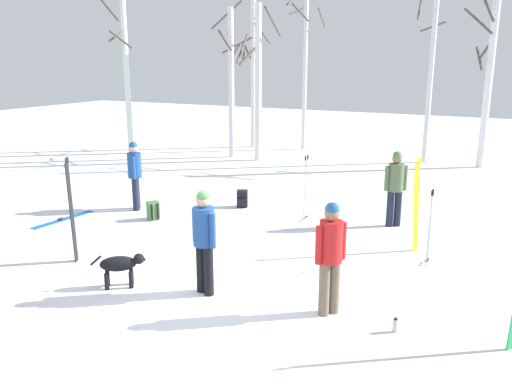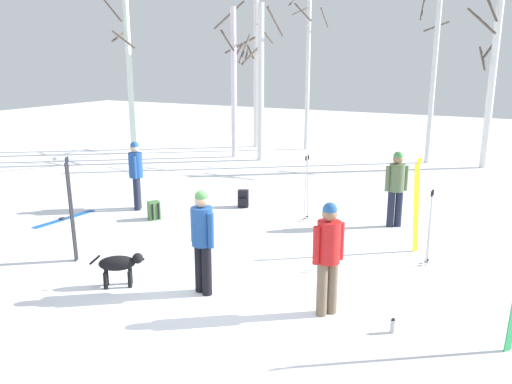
# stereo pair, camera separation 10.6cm
# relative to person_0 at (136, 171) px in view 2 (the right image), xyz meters

# --- Properties ---
(ground_plane) EXTENTS (60.00, 60.00, 0.00)m
(ground_plane) POSITION_rel_person_0_xyz_m (4.17, -3.34, -0.98)
(ground_plane) COLOR white
(person_0) EXTENTS (0.34, 0.45, 1.72)m
(person_0) POSITION_rel_person_0_xyz_m (0.00, 0.00, 0.00)
(person_0) COLOR #1E2338
(person_0) RESTS_ON ground_plane
(person_1) EXTENTS (0.35, 0.44, 1.72)m
(person_1) POSITION_rel_person_0_xyz_m (6.16, -3.10, 0.00)
(person_1) COLOR #72604C
(person_1) RESTS_ON ground_plane
(person_2) EXTENTS (0.45, 0.34, 1.72)m
(person_2) POSITION_rel_person_0_xyz_m (6.06, 1.57, 0.00)
(person_2) COLOR #1E2338
(person_2) RESTS_ON ground_plane
(person_3) EXTENTS (0.50, 0.34, 1.72)m
(person_3) POSITION_rel_person_0_xyz_m (4.15, -3.34, 0.00)
(person_3) COLOR black
(person_3) RESTS_ON ground_plane
(dog) EXTENTS (0.75, 0.57, 0.57)m
(dog) POSITION_rel_person_0_xyz_m (2.78, -3.76, -0.59)
(dog) COLOR black
(dog) RESTS_ON ground_plane
(ski_pair_planted_0) EXTENTS (0.09, 0.19, 1.98)m
(ski_pair_planted_0) POSITION_rel_person_0_xyz_m (1.27, -3.30, 0.01)
(ski_pair_planted_0) COLOR black
(ski_pair_planted_0) RESTS_ON ground_plane
(ski_pair_planted_2) EXTENTS (0.14, 0.23, 1.87)m
(ski_pair_planted_2) POSITION_rel_person_0_xyz_m (6.78, 0.12, -0.05)
(ski_pair_planted_2) COLOR yellow
(ski_pair_planted_2) RESTS_ON ground_plane
(ski_pair_lying_0) EXTENTS (0.31, 1.67, 0.05)m
(ski_pair_lying_0) POSITION_rel_person_0_xyz_m (-0.97, -1.49, -0.97)
(ski_pair_lying_0) COLOR blue
(ski_pair_lying_0) RESTS_ON ground_plane
(ski_poles_0) EXTENTS (0.07, 0.25, 1.54)m
(ski_poles_0) POSITION_rel_person_0_xyz_m (4.13, 1.06, -0.16)
(ski_poles_0) COLOR #B2B2BC
(ski_poles_0) RESTS_ON ground_plane
(ski_poles_1) EXTENTS (0.07, 0.21, 1.41)m
(ski_poles_1) POSITION_rel_person_0_xyz_m (7.13, -0.43, -0.23)
(ski_poles_1) COLOR #B2B2BC
(ski_poles_1) RESTS_ON ground_plane
(backpack_0) EXTENTS (0.31, 0.34, 0.44)m
(backpack_0) POSITION_rel_person_0_xyz_m (2.27, 1.39, -0.77)
(backpack_0) COLOR black
(backpack_0) RESTS_ON ground_plane
(backpack_1) EXTENTS (0.34, 0.33, 0.44)m
(backpack_1) POSITION_rel_person_0_xyz_m (0.91, -0.52, -0.77)
(backpack_1) COLOR #4C7F3F
(backpack_1) RESTS_ON ground_plane
(water_bottle_0) EXTENTS (0.07, 0.07, 0.21)m
(water_bottle_0) POSITION_rel_person_0_xyz_m (7.17, -3.21, -0.88)
(water_bottle_0) COLOR silver
(water_bottle_0) RESTS_ON ground_plane
(birch_tree_0) EXTENTS (1.32, 1.18, 5.96)m
(birch_tree_0) POSITION_rel_person_0_xyz_m (-5.44, 6.25, 2.12)
(birch_tree_0) COLOR silver
(birch_tree_0) RESTS_ON ground_plane
(birch_tree_1) EXTENTS (1.15, 1.00, 6.21)m
(birch_tree_1) POSITION_rel_person_0_xyz_m (-1.80, 9.91, 2.19)
(birch_tree_1) COLOR silver
(birch_tree_1) RESTS_ON ground_plane
(birch_tree_2) EXTENTS (1.43, 1.28, 5.79)m
(birch_tree_2) POSITION_rel_person_0_xyz_m (-1.45, 7.44, 1.94)
(birch_tree_2) COLOR silver
(birch_tree_2) RESTS_ON ground_plane
(birch_tree_3) EXTENTS (1.38, 1.38, 5.58)m
(birch_tree_3) POSITION_rel_person_0_xyz_m (-0.26, 7.29, 1.94)
(birch_tree_3) COLOR silver
(birch_tree_3) RESTS_ON ground_plane
(birch_tree_4) EXTENTS (1.43, 1.28, 7.90)m
(birch_tree_4) POSITION_rel_person_0_xyz_m (0.33, 10.35, 3.13)
(birch_tree_4) COLOR silver
(birch_tree_4) RESTS_ON ground_plane
(birch_tree_5) EXTENTS (1.44, 1.43, 7.50)m
(birch_tree_5) POSITION_rel_person_0_xyz_m (5.35, 9.64, 2.91)
(birch_tree_5) COLOR silver
(birch_tree_5) RESTS_ON ground_plane
(birch_tree_6) EXTENTS (1.12, 1.40, 5.96)m
(birch_tree_6) POSITION_rel_person_0_xyz_m (7.23, 9.60, 2.14)
(birch_tree_6) COLOR white
(birch_tree_6) RESTS_ON ground_plane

